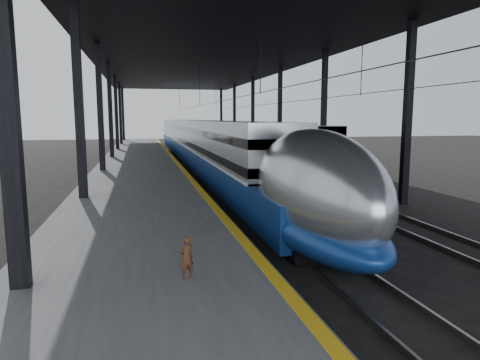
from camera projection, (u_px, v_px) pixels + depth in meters
name	position (u px, v px, depth m)	size (l,w,h in m)	color
ground	(243.00, 244.00, 14.86)	(160.00, 160.00, 0.00)	black
platform	(139.00, 168.00, 33.28)	(6.00, 80.00, 1.00)	#4C4C4F
yellow_strip	(175.00, 161.00, 33.84)	(0.30, 80.00, 0.01)	gold
rails	(239.00, 171.00, 35.14)	(6.52, 80.00, 0.16)	slate
canopy	(207.00, 57.00, 33.26)	(18.00, 75.00, 9.47)	black
tgv_train	(199.00, 144.00, 40.23)	(2.91, 65.20, 4.17)	#B3B6BB
second_train	(229.00, 138.00, 51.17)	(2.83, 56.05, 3.90)	navy
child	(186.00, 258.00, 8.95)	(0.33, 0.22, 0.90)	#4C2B19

